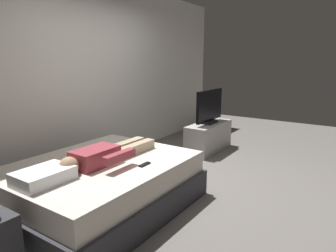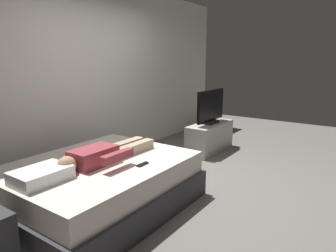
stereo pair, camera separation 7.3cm
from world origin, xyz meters
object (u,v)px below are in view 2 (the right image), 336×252
Objects in this scene: pillow at (41,175)px; person at (104,154)px; bed at (100,185)px; tv at (211,107)px; tv_stand at (210,137)px; remote at (143,164)px.

person is at bearing -5.05° from pillow.
tv is (2.61, 0.00, 0.52)m from bed.
bed is 1.80× the size of tv_stand.
bed is at bearing -179.91° from tv.
bed is 2.66m from tv.
person is 1.15× the size of tv_stand.
tv_stand is at bearing 10.96° from remote.
tv is (-0.00, 0.00, 0.53)m from tv_stand.
remote is at bearing -68.90° from bed.
tv is (2.58, 0.07, 0.16)m from person.
bed is 2.61m from tv_stand.
remote is 2.49m from tv_stand.
tv reaches higher than person.
remote is (0.85, -0.47, -0.05)m from pillow.
tv_stand is (3.28, 0.00, -0.35)m from pillow.
tv reaches higher than bed.
pillow reaches higher than tv_stand.
remote is at bearing -69.53° from person.
tv reaches higher than remote.
person is 0.44m from remote.
pillow reaches higher than remote.
bed is 0.58m from remote.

